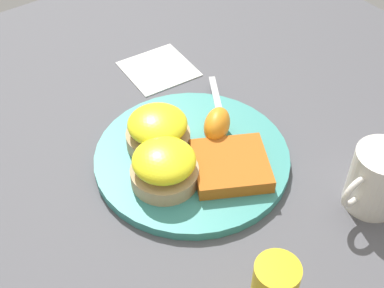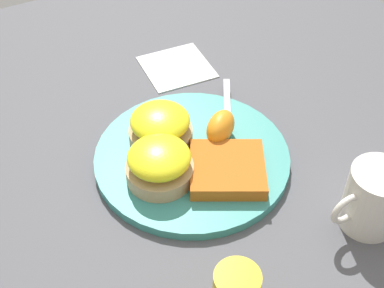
% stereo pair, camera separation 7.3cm
% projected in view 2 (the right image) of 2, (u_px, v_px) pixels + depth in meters
% --- Properties ---
extents(ground_plane, '(1.10, 1.10, 0.00)m').
position_uv_depth(ground_plane, '(192.00, 161.00, 0.76)').
color(ground_plane, '#4C4C51').
extents(plate, '(0.27, 0.27, 0.01)m').
position_uv_depth(plate, '(192.00, 158.00, 0.75)').
color(plate, teal).
rests_on(plate, ground_plane).
extents(sandwich_benedict_left, '(0.09, 0.09, 0.06)m').
position_uv_depth(sandwich_benedict_left, '(160.00, 127.00, 0.75)').
color(sandwich_benedict_left, tan).
rests_on(sandwich_benedict_left, plate).
extents(sandwich_benedict_right, '(0.09, 0.09, 0.06)m').
position_uv_depth(sandwich_benedict_right, '(159.00, 164.00, 0.70)').
color(sandwich_benedict_right, tan).
rests_on(sandwich_benedict_right, plate).
extents(hashbrown_patty, '(0.13, 0.13, 0.02)m').
position_uv_depth(hashbrown_patty, '(227.00, 169.00, 0.71)').
color(hashbrown_patty, '#B95D1B').
rests_on(hashbrown_patty, plate).
extents(orange_wedge, '(0.07, 0.07, 0.04)m').
position_uv_depth(orange_wedge, '(221.00, 127.00, 0.76)').
color(orange_wedge, orange).
rests_on(orange_wedge, plate).
extents(fork, '(0.13, 0.20, 0.00)m').
position_uv_depth(fork, '(228.00, 133.00, 0.78)').
color(fork, silver).
rests_on(fork, plate).
extents(cup, '(0.10, 0.07, 0.09)m').
position_uv_depth(cup, '(372.00, 199.00, 0.65)').
color(cup, silver).
rests_on(cup, ground_plane).
extents(napkin, '(0.12, 0.12, 0.00)m').
position_uv_depth(napkin, '(177.00, 67.00, 0.92)').
color(napkin, white).
rests_on(napkin, ground_plane).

